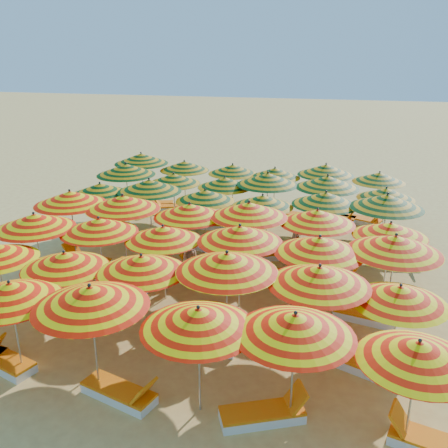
{
  "coord_description": "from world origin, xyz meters",
  "views": [
    {
      "loc": [
        3.6,
        -14.63,
        7.15
      ],
      "look_at": [
        0.0,
        0.5,
        1.6
      ],
      "focal_mm": 40.0,
      "sensor_mm": 36.0,
      "label": 1
    }
  ],
  "objects_px": {
    "umbrella_15": "(240,234)",
    "umbrella_33": "(268,179)",
    "umbrella_36": "(141,159)",
    "umbrella_21": "(249,210)",
    "umbrella_8": "(142,264)",
    "umbrella_9": "(227,262)",
    "umbrella_18": "(70,198)",
    "umbrella_12": "(34,221)",
    "lounger_20": "(395,243)",
    "lounger_15": "(193,242)",
    "lounger_18": "(398,260)",
    "umbrella_20": "(190,211)",
    "umbrella_31": "(174,179)",
    "lounger_4": "(434,444)",
    "umbrella_11": "(400,295)",
    "umbrella_38": "(233,169)",
    "umbrella_4": "(295,325)",
    "lounger_9": "(86,259)",
    "umbrella_37": "(184,166)",
    "lounger_16": "(277,254)",
    "lounger_25": "(336,218)",
    "lounger_12": "(263,272)",
    "umbrella_29": "(387,201)",
    "lounger_3": "(264,414)",
    "lounger_8": "(367,316)",
    "umbrella_25": "(149,186)",
    "lounger_2": "(120,393)",
    "umbrella_7": "(65,261)",
    "lounger_17": "(336,254)",
    "umbrella_39": "(275,173)",
    "umbrella_17": "(395,244)",
    "umbrella_26": "(205,195)",
    "lounger_13": "(332,276)",
    "umbrella_28": "(326,199)",
    "beachgoer_a": "(295,236)",
    "lounger_26": "(362,220)",
    "umbrella_34": "(328,182)",
    "umbrella_3": "(198,319)",
    "umbrella_35": "(386,193)",
    "lounger_14": "(95,233)",
    "umbrella_19": "(123,203)",
    "umbrella_13": "(99,226)",
    "umbrella_14": "(163,234)",
    "umbrella_24": "(100,189)",
    "umbrella_2": "(90,297)",
    "umbrella_10": "(319,276)",
    "lounger_23": "(244,209)",
    "lounger_1": "(3,360)",
    "umbrella_27": "(263,201)",
    "umbrella_5": "(418,352)",
    "umbrella_23": "(390,230)",
    "umbrella_40": "(326,170)",
    "lounger_21": "(154,204)",
    "lounger_19": "(214,225)"
  },
  "relations": [
    {
      "from": "lounger_16",
      "to": "lounger_25",
      "type": "distance_m",
      "value": 5.0
    },
    {
      "from": "umbrella_20",
      "to": "umbrella_31",
      "type": "distance_m",
      "value": 4.69
    },
    {
      "from": "lounger_1",
      "to": "lounger_3",
      "type": "relative_size",
      "value": 1.01
    },
    {
      "from": "lounger_15",
      "to": "lounger_18",
      "type": "relative_size",
      "value": 1.01
    },
    {
      "from": "umbrella_17",
      "to": "umbrella_26",
      "type": "relative_size",
      "value": 1.42
    },
    {
      "from": "umbrella_9",
      "to": "umbrella_25",
      "type": "xyz_separation_m",
      "value": [
        -4.44,
        6.29,
        -0.06
      ]
    },
    {
      "from": "lounger_8",
      "to": "umbrella_21",
      "type": "bearing_deg",
      "value": 164.78
    },
    {
      "from": "umbrella_31",
      "to": "lounger_8",
      "type": "bearing_deg",
      "value": -38.76
    },
    {
      "from": "umbrella_21",
      "to": "umbrella_37",
      "type": "bearing_deg",
      "value": 123.24
    },
    {
      "from": "umbrella_3",
      "to": "umbrella_35",
      "type": "height_order",
      "value": "umbrella_3"
    },
    {
      "from": "umbrella_12",
      "to": "lounger_17",
      "type": "relative_size",
      "value": 1.59
    },
    {
      "from": "umbrella_34",
      "to": "lounger_2",
      "type": "xyz_separation_m",
      "value": [
        -3.79,
        -10.75,
        -2.12
      ]
    },
    {
      "from": "umbrella_12",
      "to": "umbrella_31",
      "type": "distance_m",
      "value": 6.82
    },
    {
      "from": "umbrella_17",
      "to": "lounger_14",
      "type": "height_order",
      "value": "umbrella_17"
    },
    {
      "from": "umbrella_12",
      "to": "lounger_20",
      "type": "relative_size",
      "value": 1.61
    },
    {
      "from": "umbrella_20",
      "to": "lounger_23",
      "type": "distance_m",
      "value": 6.96
    },
    {
      "from": "umbrella_15",
      "to": "umbrella_33",
      "type": "xyz_separation_m",
      "value": [
        -0.15,
        6.1,
        0.03
      ]
    },
    {
      "from": "umbrella_28",
      "to": "lounger_13",
      "type": "distance_m",
      "value": 2.8
    },
    {
      "from": "umbrella_37",
      "to": "lounger_9",
      "type": "distance_m",
      "value": 7.08
    },
    {
      "from": "lounger_4",
      "to": "umbrella_11",
      "type": "bearing_deg",
      "value": -59.97
    },
    {
      "from": "umbrella_5",
      "to": "umbrella_23",
      "type": "bearing_deg",
      "value": 90.17
    },
    {
      "from": "umbrella_28",
      "to": "umbrella_11",
      "type": "bearing_deg",
      "value": -73.67
    },
    {
      "from": "umbrella_37",
      "to": "lounger_1",
      "type": "relative_size",
      "value": 1.61
    },
    {
      "from": "umbrella_11",
      "to": "lounger_8",
      "type": "bearing_deg",
      "value": 101.35
    },
    {
      "from": "umbrella_28",
      "to": "beachgoer_a",
      "type": "xyz_separation_m",
      "value": [
        -0.99,
        0.05,
        -1.51
      ]
    },
    {
      "from": "umbrella_15",
      "to": "umbrella_40",
      "type": "bearing_deg",
      "value": 76.69
    },
    {
      "from": "umbrella_38",
      "to": "umbrella_27",
      "type": "bearing_deg",
      "value": -65.19
    },
    {
      "from": "umbrella_12",
      "to": "umbrella_38",
      "type": "distance_m",
      "value": 9.67
    },
    {
      "from": "umbrella_19",
      "to": "lounger_4",
      "type": "xyz_separation_m",
      "value": [
        8.97,
        -6.39,
        -2.15
      ]
    },
    {
      "from": "umbrella_2",
      "to": "umbrella_10",
      "type": "height_order",
      "value": "umbrella_2"
    },
    {
      "from": "umbrella_20",
      "to": "lounger_13",
      "type": "bearing_deg",
      "value": 5.82
    },
    {
      "from": "umbrella_18",
      "to": "lounger_26",
      "type": "relative_size",
      "value": 1.55
    },
    {
      "from": "umbrella_3",
      "to": "umbrella_13",
      "type": "relative_size",
      "value": 1.07
    },
    {
      "from": "umbrella_29",
      "to": "lounger_3",
      "type": "height_order",
      "value": "umbrella_29"
    },
    {
      "from": "umbrella_9",
      "to": "umbrella_18",
      "type": "relative_size",
      "value": 1.07
    },
    {
      "from": "umbrella_24",
      "to": "lounger_25",
      "type": "height_order",
      "value": "umbrella_24"
    },
    {
      "from": "lounger_17",
      "to": "umbrella_39",
      "type": "bearing_deg",
      "value": -36.33
    },
    {
      "from": "lounger_18",
      "to": "lounger_23",
      "type": "height_order",
      "value": "same"
    },
    {
      "from": "umbrella_36",
      "to": "umbrella_21",
      "type": "bearing_deg",
      "value": -45.37
    },
    {
      "from": "lounger_2",
      "to": "umbrella_7",
      "type": "bearing_deg",
      "value": 154.41
    },
    {
      "from": "umbrella_19",
      "to": "lounger_25",
      "type": "distance_m",
      "value": 9.73
    },
    {
      "from": "umbrella_14",
      "to": "lounger_14",
      "type": "bearing_deg",
      "value": 136.7
    },
    {
      "from": "umbrella_8",
      "to": "umbrella_9",
      "type": "height_order",
      "value": "umbrella_9"
    },
    {
      "from": "umbrella_31",
      "to": "lounger_12",
      "type": "relative_size",
      "value": 1.39
    },
    {
      "from": "umbrella_4",
      "to": "lounger_9",
      "type": "bearing_deg",
      "value": 141.86
    },
    {
      "from": "umbrella_8",
      "to": "umbrella_15",
      "type": "height_order",
      "value": "umbrella_15"
    },
    {
      "from": "umbrella_13",
      "to": "umbrella_25",
      "type": "relative_size",
      "value": 0.88
    },
    {
      "from": "umbrella_15",
      "to": "lounger_21",
      "type": "height_order",
      "value": "umbrella_15"
    },
    {
      "from": "lounger_25",
      "to": "umbrella_31",
      "type": "bearing_deg",
      "value": -148.96
    },
    {
      "from": "umbrella_39",
      "to": "lounger_19",
      "type": "xyz_separation_m",
      "value": [
        -2.23,
        -1.91,
        -1.89
      ]
    }
  ]
}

